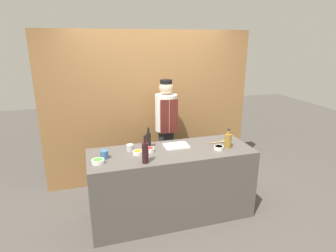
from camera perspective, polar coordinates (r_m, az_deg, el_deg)
ground_plane at (r=3.97m, az=0.65°, el=-17.41°), size 14.00×14.00×0.00m
cabinet_wall at (r=4.54m, az=-3.76°, el=3.69°), size 3.31×0.18×2.40m
counter at (r=3.73m, az=0.68°, el=-11.59°), size 2.07×0.75×0.92m
sauce_bowl_orange at (r=3.44m, az=-6.15°, el=-5.33°), size 0.12×0.12×0.04m
sauce_bowl_brown at (r=3.62m, az=10.29°, el=-4.35°), size 0.12×0.12×0.05m
sauce_bowl_red at (r=3.49m, az=-3.77°, el=-4.81°), size 0.12×0.12×0.05m
sauce_bowl_green at (r=3.28m, az=-14.03°, el=-6.95°), size 0.14×0.14×0.05m
cutting_board at (r=3.67m, az=1.68°, el=-4.03°), size 0.31×0.22×0.02m
bottle_soy at (r=3.61m, az=-3.98°, el=-2.80°), size 0.06×0.06×0.27m
bottle_wine at (r=3.16m, az=-4.66°, el=-5.30°), size 0.08×0.08×0.33m
bottle_vinegar at (r=3.69m, az=12.12°, el=-2.84°), size 0.09×0.09×0.25m
cup_steel at (r=3.54m, az=-7.73°, el=-4.41°), size 0.09×0.09×0.09m
cup_blue at (r=3.38m, az=-12.81°, el=-5.66°), size 0.09×0.09×0.10m
wooden_spoon at (r=3.86m, az=10.42°, el=-3.20°), size 0.22×0.04×0.02m
chef_center at (r=4.27m, az=-0.37°, el=-0.87°), size 0.33×0.33×1.70m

